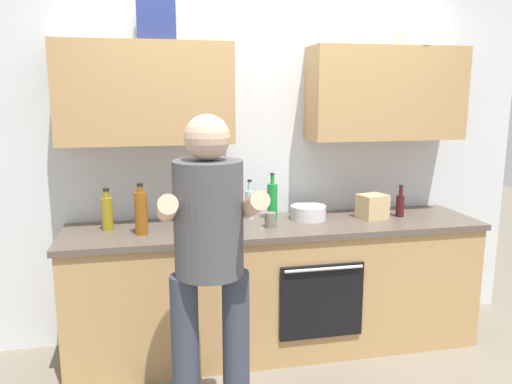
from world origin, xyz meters
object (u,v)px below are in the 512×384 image
(bottle_soda, at_px, (272,201))
(knife_block, at_px, (196,210))
(bottle_wine, at_px, (400,204))
(person_standing, at_px, (209,254))
(mixing_bowl, at_px, (308,212))
(bottle_hotsauce, at_px, (234,215))
(bottle_oil, at_px, (107,213))
(bottle_syrup, at_px, (141,212))
(grocery_bag_bread, at_px, (372,206))
(bottle_water, at_px, (250,203))
(cup_stoneware, at_px, (270,220))

(bottle_soda, height_order, knife_block, bottle_soda)
(bottle_wine, height_order, knife_block, knife_block)
(person_standing, distance_m, mixing_bowl, 1.25)
(bottle_hotsauce, height_order, knife_block, knife_block)
(bottle_wine, xyz_separation_m, bottle_oil, (-2.04, 0.05, 0.03))
(bottle_syrup, bearing_deg, grocery_bag_bread, 3.13)
(bottle_hotsauce, xyz_separation_m, bottle_water, (0.17, 0.31, 0.00))
(knife_block, bearing_deg, grocery_bag_bread, -2.29)
(bottle_water, distance_m, bottle_soda, 0.17)
(bottle_syrup, distance_m, grocery_bag_bread, 1.61)
(bottle_water, relative_size, grocery_bag_bread, 1.47)
(mixing_bowl, xyz_separation_m, grocery_bag_bread, (0.45, -0.07, 0.04))
(mixing_bowl, bearing_deg, bottle_water, 164.90)
(bottle_soda, distance_m, mixing_bowl, 0.27)
(bottle_soda, bearing_deg, mixing_bowl, -10.86)
(bottle_syrup, bearing_deg, bottle_soda, 12.75)
(bottle_soda, bearing_deg, grocery_bag_bread, -9.33)
(bottle_water, distance_m, grocery_bag_bread, 0.87)
(bottle_soda, relative_size, bottle_oil, 1.19)
(bottle_syrup, distance_m, cup_stoneware, 0.84)
(bottle_water, relative_size, mixing_bowl, 1.12)
(person_standing, relative_size, bottle_hotsauce, 6.67)
(bottle_wine, bearing_deg, bottle_water, 170.99)
(bottle_oil, distance_m, knife_block, 0.57)
(cup_stoneware, distance_m, mixing_bowl, 0.35)
(bottle_wine, bearing_deg, knife_block, 178.28)
(mixing_bowl, height_order, grocery_bag_bread, grocery_bag_bread)
(person_standing, height_order, bottle_soda, person_standing)
(person_standing, xyz_separation_m, bottle_wine, (1.49, 0.88, -0.01))
(bottle_soda, bearing_deg, bottle_syrup, -167.25)
(bottle_water, bearing_deg, knife_block, -162.06)
(bottle_water, height_order, bottle_soda, bottle_soda)
(bottle_soda, relative_size, grocery_bag_bread, 1.74)
(bottle_oil, relative_size, cup_stoneware, 2.83)
(knife_block, height_order, grocery_bag_bread, knife_block)
(bottle_water, bearing_deg, person_standing, -111.41)
(bottle_soda, height_order, cup_stoneware, bottle_soda)
(bottle_hotsauce, relative_size, bottle_oil, 0.91)
(bottle_syrup, height_order, bottle_water, bottle_syrup)
(bottle_soda, xyz_separation_m, cup_stoneware, (-0.06, -0.20, -0.08))
(bottle_hotsauce, bearing_deg, bottle_oil, 166.64)
(person_standing, relative_size, knife_block, 6.15)
(bottle_hotsauce, distance_m, bottle_soda, 0.40)
(bottle_hotsauce, bearing_deg, bottle_soda, 37.88)
(person_standing, height_order, knife_block, person_standing)
(bottle_syrup, height_order, cup_stoneware, bottle_syrup)
(bottle_soda, xyz_separation_m, knife_block, (-0.54, -0.07, -0.03))
(person_standing, height_order, mixing_bowl, person_standing)
(person_standing, relative_size, cup_stoneware, 17.19)
(bottle_soda, bearing_deg, bottle_oil, -177.01)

